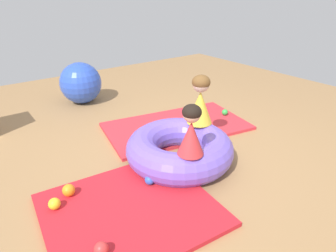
{
  "coord_description": "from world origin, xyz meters",
  "views": [
    {
      "loc": [
        -1.62,
        -2.09,
        1.66
      ],
      "look_at": [
        0.05,
        0.15,
        0.34
      ],
      "focal_mm": 31.32,
      "sensor_mm": 36.0,
      "label": 1
    }
  ],
  "objects_px": {
    "play_ball_teal_second": "(178,136)",
    "play_ball_teal": "(195,108)",
    "play_ball_blue": "(150,180)",
    "child_in_yellow": "(200,100)",
    "play_ball_green": "(225,112)",
    "play_ball_red": "(101,249)",
    "play_ball_pink": "(159,164)",
    "play_ball_yellow": "(54,204)",
    "inflatable_cushion": "(180,149)",
    "exercise_ball_large": "(81,83)",
    "child_in_red": "(191,131)",
    "play_ball_orange": "(69,190)"
  },
  "relations": [
    {
      "from": "play_ball_green",
      "to": "exercise_ball_large",
      "type": "xyz_separation_m",
      "value": [
        -1.37,
        1.78,
        0.24
      ]
    },
    {
      "from": "inflatable_cushion",
      "to": "play_ball_orange",
      "type": "xyz_separation_m",
      "value": [
        -1.14,
        0.1,
        -0.07
      ]
    },
    {
      "from": "child_in_yellow",
      "to": "play_ball_orange",
      "type": "height_order",
      "value": "child_in_yellow"
    },
    {
      "from": "child_in_yellow",
      "to": "play_ball_orange",
      "type": "distance_m",
      "value": 1.57
    },
    {
      "from": "child_in_yellow",
      "to": "play_ball_pink",
      "type": "xyz_separation_m",
      "value": [
        -0.62,
        -0.11,
        -0.51
      ]
    },
    {
      "from": "play_ball_green",
      "to": "play_ball_teal_second",
      "type": "relative_size",
      "value": 1.0
    },
    {
      "from": "child_in_red",
      "to": "exercise_ball_large",
      "type": "height_order",
      "value": "child_in_red"
    },
    {
      "from": "child_in_red",
      "to": "play_ball_pink",
      "type": "distance_m",
      "value": 0.59
    },
    {
      "from": "play_ball_orange",
      "to": "play_ball_blue",
      "type": "bearing_deg",
      "value": -23.3
    },
    {
      "from": "play_ball_red",
      "to": "play_ball_green",
      "type": "xyz_separation_m",
      "value": [
        2.42,
        1.17,
        -0.01
      ]
    },
    {
      "from": "play_ball_yellow",
      "to": "play_ball_teal_second",
      "type": "distance_m",
      "value": 1.58
    },
    {
      "from": "child_in_yellow",
      "to": "play_ball_green",
      "type": "distance_m",
      "value": 1.1
    },
    {
      "from": "play_ball_red",
      "to": "play_ball_pink",
      "type": "relative_size",
      "value": 1.41
    },
    {
      "from": "play_ball_teal",
      "to": "inflatable_cushion",
      "type": "bearing_deg",
      "value": -138.13
    },
    {
      "from": "play_ball_teal",
      "to": "play_ball_yellow",
      "type": "distance_m",
      "value": 2.47
    },
    {
      "from": "play_ball_teal_second",
      "to": "play_ball_teal",
      "type": "bearing_deg",
      "value": 36.36
    },
    {
      "from": "child_in_yellow",
      "to": "play_ball_blue",
      "type": "relative_size",
      "value": 5.73
    },
    {
      "from": "play_ball_teal",
      "to": "play_ball_red",
      "type": "distance_m",
      "value": 2.69
    },
    {
      "from": "play_ball_pink",
      "to": "play_ball_teal_second",
      "type": "relative_size",
      "value": 0.85
    },
    {
      "from": "play_ball_yellow",
      "to": "play_ball_teal_second",
      "type": "relative_size",
      "value": 1.15
    },
    {
      "from": "play_ball_orange",
      "to": "play_ball_teal_second",
      "type": "height_order",
      "value": "play_ball_orange"
    },
    {
      "from": "play_ball_yellow",
      "to": "child_in_yellow",
      "type": "bearing_deg",
      "value": 3.61
    },
    {
      "from": "child_in_yellow",
      "to": "play_ball_yellow",
      "type": "xyz_separation_m",
      "value": [
        -1.65,
        -0.1,
        -0.49
      ]
    },
    {
      "from": "child_in_red",
      "to": "play_ball_blue",
      "type": "xyz_separation_m",
      "value": [
        -0.34,
        0.16,
        -0.46
      ]
    },
    {
      "from": "play_ball_red",
      "to": "child_in_red",
      "type": "bearing_deg",
      "value": 16.36
    },
    {
      "from": "play_ball_red",
      "to": "exercise_ball_large",
      "type": "relative_size",
      "value": 0.16
    },
    {
      "from": "play_ball_teal",
      "to": "play_ball_yellow",
      "type": "bearing_deg",
      "value": -158.52
    },
    {
      "from": "inflatable_cushion",
      "to": "child_in_red",
      "type": "distance_m",
      "value": 0.54
    },
    {
      "from": "play_ball_yellow",
      "to": "exercise_ball_large",
      "type": "xyz_separation_m",
      "value": [
        1.16,
        2.31,
        0.23
      ]
    },
    {
      "from": "inflatable_cushion",
      "to": "play_ball_teal_second",
      "type": "bearing_deg",
      "value": 54.04
    },
    {
      "from": "child_in_yellow",
      "to": "play_ball_teal",
      "type": "height_order",
      "value": "child_in_yellow"
    },
    {
      "from": "inflatable_cushion",
      "to": "child_in_yellow",
      "type": "xyz_separation_m",
      "value": [
        0.36,
        0.11,
        0.42
      ]
    },
    {
      "from": "inflatable_cushion",
      "to": "play_ball_teal",
      "type": "height_order",
      "value": "inflatable_cushion"
    },
    {
      "from": "inflatable_cushion",
      "to": "play_ball_yellow",
      "type": "distance_m",
      "value": 1.29
    },
    {
      "from": "child_in_yellow",
      "to": "play_ball_orange",
      "type": "bearing_deg",
      "value": -141.76
    },
    {
      "from": "inflatable_cushion",
      "to": "play_ball_red",
      "type": "xyz_separation_m",
      "value": [
        -1.18,
        -0.64,
        -0.07
      ]
    },
    {
      "from": "play_ball_orange",
      "to": "play_ball_teal_second",
      "type": "xyz_separation_m",
      "value": [
        1.39,
        0.25,
        -0.01
      ]
    },
    {
      "from": "play_ball_blue",
      "to": "child_in_yellow",
      "type": "bearing_deg",
      "value": 18.71
    },
    {
      "from": "child_in_red",
      "to": "play_ball_pink",
      "type": "height_order",
      "value": "child_in_red"
    },
    {
      "from": "play_ball_yellow",
      "to": "play_ball_green",
      "type": "height_order",
      "value": "play_ball_yellow"
    },
    {
      "from": "play_ball_red",
      "to": "play_ball_blue",
      "type": "bearing_deg",
      "value": 33.79
    },
    {
      "from": "inflatable_cushion",
      "to": "play_ball_red",
      "type": "bearing_deg",
      "value": -151.42
    },
    {
      "from": "play_ball_red",
      "to": "play_ball_teal_second",
      "type": "relative_size",
      "value": 1.2
    },
    {
      "from": "play_ball_yellow",
      "to": "play_ball_teal_second",
      "type": "height_order",
      "value": "play_ball_yellow"
    },
    {
      "from": "play_ball_yellow",
      "to": "play_ball_pink",
      "type": "xyz_separation_m",
      "value": [
        1.02,
        -0.01,
        -0.01
      ]
    },
    {
      "from": "play_ball_pink",
      "to": "play_ball_blue",
      "type": "xyz_separation_m",
      "value": [
        -0.22,
        -0.17,
        0.01
      ]
    },
    {
      "from": "play_ball_yellow",
      "to": "play_ball_orange",
      "type": "relative_size",
      "value": 0.9
    },
    {
      "from": "play_ball_teal",
      "to": "play_ball_green",
      "type": "distance_m",
      "value": 0.44
    },
    {
      "from": "exercise_ball_large",
      "to": "inflatable_cushion",
      "type": "bearing_deg",
      "value": -86.87
    },
    {
      "from": "play_ball_green",
      "to": "play_ball_red",
      "type": "bearing_deg",
      "value": -154.15
    }
  ]
}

